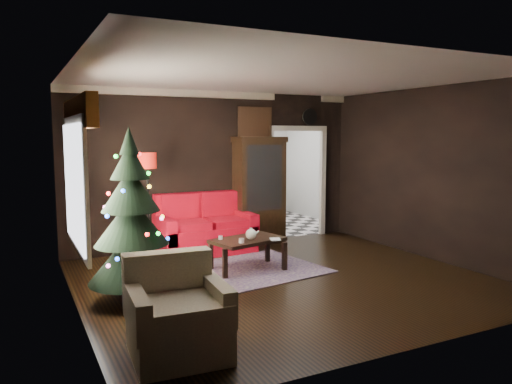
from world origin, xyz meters
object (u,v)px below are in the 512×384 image
wall_clock (309,117)px  kitchen_table (256,211)px  loveseat (206,224)px  curio_cabinet (259,193)px  armchair (178,308)px  coffee_table (248,254)px  christmas_tree (131,217)px  floor_lamp (148,212)px  teapot (251,234)px

wall_clock → kitchen_table: (-0.55, 1.25, -2.00)m
loveseat → wall_clock: 3.04m
loveseat → wall_clock: bearing=9.7°
curio_cabinet → armchair: 4.85m
curio_cabinet → coffee_table: bearing=-122.3°
loveseat → curio_cabinet: (1.15, 0.22, 0.45)m
christmas_tree → wall_clock: 4.91m
floor_lamp → wall_clock: size_ratio=5.76×
floor_lamp → armchair: bearing=-100.0°
loveseat → kitchen_table: bearing=42.5°
armchair → curio_cabinet: bearing=58.5°
curio_cabinet → floor_lamp: curio_cabinet is taller
teapot → kitchen_table: (1.64, 3.11, -0.20)m
armchair → coffee_table: armchair is taller
loveseat → teapot: bearing=-83.6°
floor_lamp → armchair: floor_lamp is taller
loveseat → christmas_tree: 2.70m
teapot → wall_clock: (2.19, 1.86, 1.81)m
armchair → coffee_table: (1.82, 2.34, -0.21)m
curio_cabinet → armchair: (-2.81, -3.91, -0.49)m
curio_cabinet → christmas_tree: christmas_tree is taller
christmas_tree → teapot: bearing=16.8°
floor_lamp → kitchen_table: (2.87, 1.97, -0.45)m
coffee_table → teapot: bearing=-84.8°
curio_cabinet → teapot: (-0.99, -1.68, -0.38)m
floor_lamp → kitchen_table: size_ratio=2.46×
christmas_tree → coffee_table: 2.13m
teapot → curio_cabinet: bearing=59.6°
christmas_tree → kitchen_table: (3.50, 3.67, -0.67)m
teapot → christmas_tree: bearing=-163.2°
floor_lamp → coffee_table: floor_lamp is taller
floor_lamp → coffee_table: bearing=-40.3°
armchair → coffee_table: 2.97m
curio_cabinet → kitchen_table: 1.67m
armchair → kitchen_table: 6.37m
loveseat → christmas_tree: bearing=-130.1°
coffee_table → teapot: size_ratio=5.76×
floor_lamp → teapot: size_ratio=10.12×
kitchen_table → loveseat: bearing=-137.5°
loveseat → floor_lamp: size_ratio=0.92×
curio_cabinet → floor_lamp: size_ratio=1.03×
coffee_table → christmas_tree: bearing=-160.3°
loveseat → armchair: 4.05m
armchair → floor_lamp: bearing=84.2°
curio_cabinet → floor_lamp: bearing=-166.4°
coffee_table → kitchen_table: bearing=61.3°
coffee_table → curio_cabinet: bearing=57.7°
curio_cabinet → wall_clock: size_ratio=5.94×
loveseat → christmas_tree: christmas_tree is taller
loveseat → curio_cabinet: bearing=10.8°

